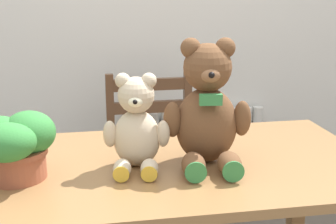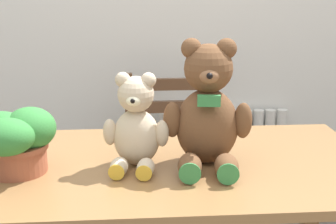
% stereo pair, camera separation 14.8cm
% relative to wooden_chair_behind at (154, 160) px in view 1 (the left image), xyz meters
% --- Properties ---
extents(radiator, '(0.77, 0.10, 0.61)m').
position_rel_wooden_chair_behind_xyz_m(radiator, '(0.34, 0.39, -0.19)').
color(radiator, silver).
rests_on(radiator, ground_plane).
extents(dining_table, '(1.32, 0.75, 0.76)m').
position_rel_wooden_chair_behind_xyz_m(dining_table, '(-0.05, -0.77, 0.18)').
color(dining_table, olive).
rests_on(dining_table, ground_plane).
extents(wooden_chair_behind, '(0.45, 0.46, 0.88)m').
position_rel_wooden_chair_behind_xyz_m(wooden_chair_behind, '(0.00, 0.00, 0.00)').
color(wooden_chair_behind, brown).
rests_on(wooden_chair_behind, ground_plane).
extents(teddy_bear_left, '(0.21, 0.22, 0.30)m').
position_rel_wooden_chair_behind_xyz_m(teddy_bear_left, '(-0.17, -0.79, 0.42)').
color(teddy_bear_left, beige).
rests_on(teddy_bear_left, dining_table).
extents(teddy_bear_right, '(0.29, 0.29, 0.41)m').
position_rel_wooden_chair_behind_xyz_m(teddy_bear_right, '(0.05, -0.80, 0.47)').
color(teddy_bear_right, brown).
rests_on(teddy_bear_right, dining_table).
extents(potted_plant, '(0.23, 0.24, 0.20)m').
position_rel_wooden_chair_behind_xyz_m(potted_plant, '(-0.53, -0.84, 0.41)').
color(potted_plant, '#9E5138').
rests_on(potted_plant, dining_table).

